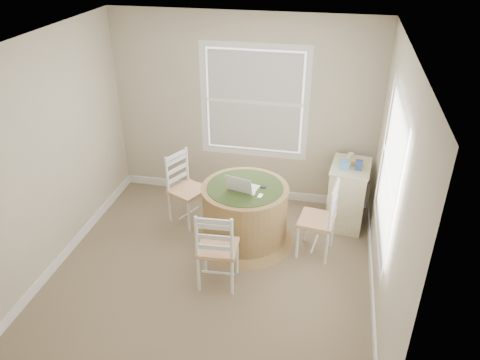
% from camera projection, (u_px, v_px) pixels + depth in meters
% --- Properties ---
extents(room, '(3.64, 3.64, 2.64)m').
position_uv_depth(room, '(228.00, 168.00, 4.87)').
color(room, '#7E7050').
rests_on(room, ground).
extents(round_table, '(1.24, 1.24, 0.76)m').
position_uv_depth(round_table, '(245.00, 211.00, 5.76)').
color(round_table, '#9B7645').
rests_on(round_table, ground).
extents(chair_left, '(0.54, 0.55, 0.95)m').
position_uv_depth(chair_left, '(188.00, 190.00, 6.10)').
color(chair_left, white).
rests_on(chair_left, ground).
extents(chair_near, '(0.45, 0.43, 0.95)m').
position_uv_depth(chair_near, '(218.00, 247.00, 5.03)').
color(chair_near, white).
rests_on(chair_near, ground).
extents(chair_right, '(0.46, 0.47, 0.95)m').
position_uv_depth(chair_right, '(317.00, 220.00, 5.50)').
color(chair_right, white).
rests_on(chair_right, ground).
extents(laptop, '(0.39, 0.36, 0.23)m').
position_uv_depth(laptop, '(243.00, 187.00, 5.54)').
color(laptop, white).
rests_on(laptop, round_table).
extents(mouse, '(0.07, 0.10, 0.03)m').
position_uv_depth(mouse, '(253.00, 193.00, 5.45)').
color(mouse, white).
rests_on(mouse, round_table).
extents(phone, '(0.06, 0.10, 0.02)m').
position_uv_depth(phone, '(260.00, 196.00, 5.41)').
color(phone, '#B7BABF').
rests_on(phone, round_table).
extents(keys, '(0.07, 0.06, 0.02)m').
position_uv_depth(keys, '(263.00, 187.00, 5.58)').
color(keys, black).
rests_on(keys, round_table).
extents(corner_chest, '(0.56, 0.69, 0.86)m').
position_uv_depth(corner_chest, '(347.00, 195.00, 6.07)').
color(corner_chest, beige).
rests_on(corner_chest, ground).
extents(tissue_box, '(0.13, 0.13, 0.10)m').
position_uv_depth(tissue_box, '(343.00, 165.00, 5.77)').
color(tissue_box, '#5995CB').
rests_on(tissue_box, corner_chest).
extents(box_yellow, '(0.16, 0.11, 0.06)m').
position_uv_depth(box_yellow, '(358.00, 163.00, 5.87)').
color(box_yellow, gold).
rests_on(box_yellow, corner_chest).
extents(box_blue, '(0.09, 0.09, 0.12)m').
position_uv_depth(box_blue, '(360.00, 166.00, 5.73)').
color(box_blue, '#2C4586').
rests_on(box_blue, corner_chest).
extents(cup_cream, '(0.07, 0.07, 0.09)m').
position_uv_depth(cup_cream, '(351.00, 156.00, 6.01)').
color(cup_cream, beige).
rests_on(cup_cream, corner_chest).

